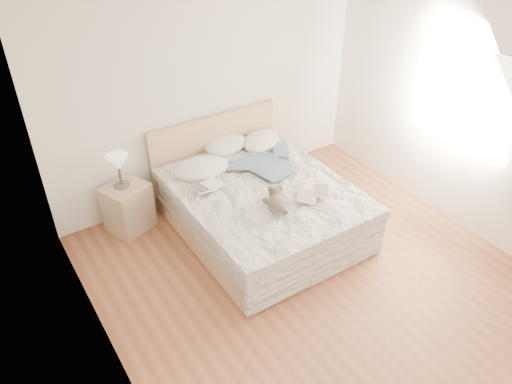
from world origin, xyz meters
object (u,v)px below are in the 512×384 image
Objects in this scene: table_lamp at (118,164)px; teddy_bear at (277,208)px; childrens_book at (314,194)px; nightstand at (128,207)px; bed at (259,205)px; photo_book at (207,187)px.

table_lamp is 1.77m from teddy_bear.
childrens_book is 1.19× the size of teddy_bear.
nightstand is 1.77m from teddy_bear.
bed is 6.64× the size of teddy_bear.
teddy_bear is at bearing -104.35° from bed.
photo_book is (-0.53, 0.22, 0.32)m from bed.
nightstand is at bearing -178.54° from childrens_book.
nightstand is 0.98m from photo_book.
table_lamp is 1.18× the size of teddy_bear.
table_lamp is 1.15× the size of photo_book.
photo_book is at bearing -40.35° from table_lamp.
bed is 6.49× the size of photo_book.
nightstand is at bearing 131.01° from photo_book.
nightstand is at bearing -69.76° from table_lamp.
teddy_bear is (1.11, -1.33, 0.37)m from nightstand.
table_lamp is at bearing 129.81° from photo_book.
childrens_book is 0.49m from teddy_bear.
childrens_book is at bearing -39.35° from nightstand.
teddy_bear is (1.12, -1.36, -0.18)m from table_lamp.
table_lamp is 2.10m from childrens_book.
teddy_bear is (-0.14, -0.53, 0.34)m from bed.
table_lamp reaches higher than nightstand.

